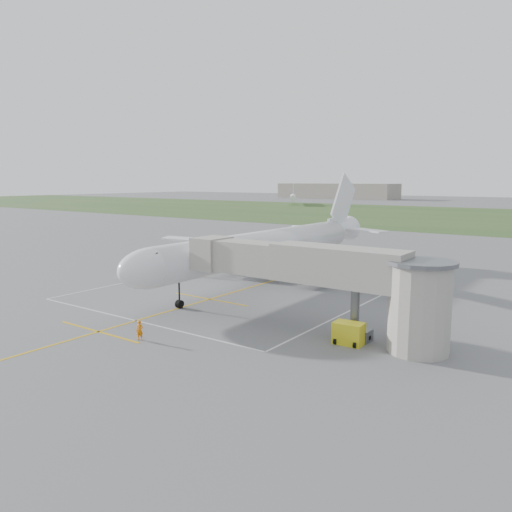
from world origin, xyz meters
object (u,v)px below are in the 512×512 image
Objects in this scene: airliner at (268,247)px; ramp_worker_nose at (140,330)px; gpu_unit at (349,333)px; jet_bridge at (329,277)px; ramp_worker_wing at (196,269)px; baggage_cart at (129,272)px.

ramp_worker_nose is (4.45, -24.20, -3.61)m from airliner.
airliner is 24.15m from gpu_unit.
jet_bridge is at bearing -42.19° from airliner.
airliner is 21.22m from jet_bridge.
ramp_worker_wing is at bearing 98.10° from ramp_worker_nose.
ramp_worker_wing is at bearing -167.91° from airliner.
ramp_worker_wing is at bearing 154.54° from jet_bridge.
gpu_unit is (2.41, -1.31, -3.91)m from jet_bridge.
jet_bridge is 4.78m from gpu_unit.
gpu_unit is 1.19× the size of ramp_worker_wing.
baggage_cart is at bearing -152.21° from airliner.
airliner is 16.84× the size of baggage_cart.
jet_bridge is 8.43× the size of baggage_cart.
airliner reaches higher than ramp_worker_nose.
baggage_cart reaches higher than ramp_worker_nose.
ramp_worker_nose is (20.15, -15.93, -0.09)m from baggage_cart.
ramp_worker_wing is at bearing 151.07° from gpu_unit.
baggage_cart is 25.68m from ramp_worker_nose.
ramp_worker_nose is at bearing -79.57° from airliner.
airliner is 20.08× the size of gpu_unit.
ramp_worker_wing is (-9.80, -2.10, -3.42)m from airliner.
ramp_worker_nose is at bearing -57.99° from baggage_cart.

